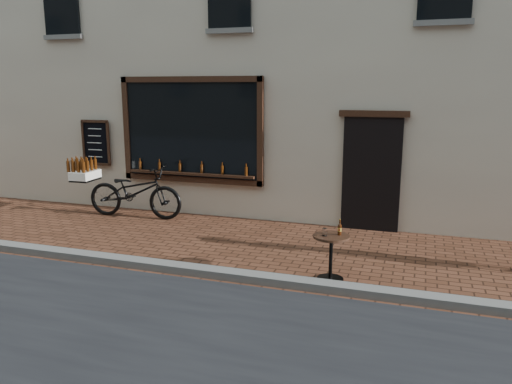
% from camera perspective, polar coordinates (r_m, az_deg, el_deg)
% --- Properties ---
extents(ground, '(90.00, 90.00, 0.00)m').
position_cam_1_polar(ground, '(7.35, -5.37, -10.11)').
color(ground, '#502B1A').
rests_on(ground, ground).
extents(kerb, '(90.00, 0.25, 0.12)m').
position_cam_1_polar(kerb, '(7.50, -4.75, -9.15)').
color(kerb, slate).
rests_on(kerb, ground).
extents(cargo_bicycle, '(2.56, 0.88, 1.20)m').
position_cam_1_polar(cargo_bicycle, '(10.96, -13.88, 0.11)').
color(cargo_bicycle, black).
rests_on(cargo_bicycle, ground).
extents(bistro_table, '(0.53, 0.53, 0.90)m').
position_cam_1_polar(bistro_table, '(7.28, 8.60, -6.37)').
color(bistro_table, black).
rests_on(bistro_table, ground).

